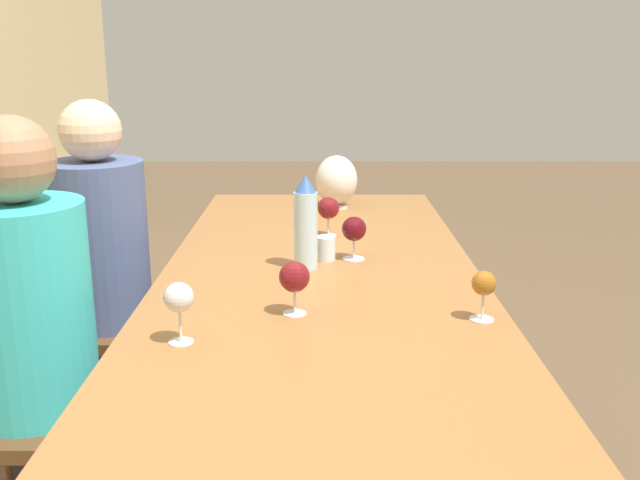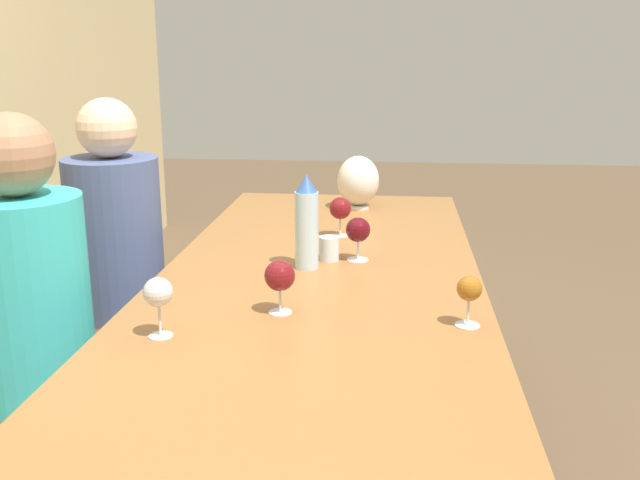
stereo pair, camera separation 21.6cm
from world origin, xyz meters
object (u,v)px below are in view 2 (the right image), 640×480
Objects in this scene: wine_glass_2 at (340,209)px; chair_far at (104,307)px; wine_glass_1 at (358,231)px; water_tumbler at (329,249)px; person_near at (35,322)px; wine_glass_3 at (469,290)px; wine_glass_4 at (280,277)px; wine_glass_0 at (158,294)px; chair_near at (15,385)px; person_far at (120,259)px; vase at (358,181)px; water_bottle at (307,223)px.

wine_glass_2 reaches higher than chair_far.
wine_glass_2 reaches higher than wine_glass_1.
person_near reaches higher than water_tumbler.
wine_glass_4 reaches higher than wine_glass_3.
wine_glass_0 reaches higher than wine_glass_4.
chair_near is at bearing 90.00° from person_near.
wine_glass_2 is at bearing -79.80° from person_far.
chair_near is (0.20, 0.51, -0.36)m from wine_glass_0.
vase is 1.27m from wine_glass_4.
vase reaches higher than wine_glass_0.
chair_far is (-0.14, 0.86, -0.36)m from wine_glass_2.
person_near is at bearing 64.55° from wine_glass_0.
vase is 0.77m from wine_glass_1.
wine_glass_1 is at bearing -19.57° from wine_glass_4.
wine_glass_2 is (0.30, 0.08, 0.00)m from wine_glass_1.
chair_far is at bearing 78.98° from water_tumbler.
person_near is at bearing 134.60° from wine_glass_2.
water_tumbler is 0.31m from wine_glass_2.
wine_glass_4 is (-0.49, 0.18, 0.00)m from wine_glass_1.
wine_glass_3 is 0.48m from wine_glass_4.
water_tumbler is at bearing -58.85° from person_near.
vase is 0.18× the size of person_far.
water_tumbler is at bearing -9.76° from wine_glass_4.
chair_far is at bearing 80.57° from wine_glass_1.
wine_glass_4 is (-1.26, 0.14, -0.02)m from vase.
person_far is (0.25, 0.71, -0.21)m from water_bottle.
water_tumbler is 0.75m from wine_glass_0.
chair_far is 0.70× the size of person_near.
water_bottle is at bearing -109.63° from person_far.
wine_glass_1 is at bearing -84.44° from water_tumbler.
wine_glass_3 is 0.15× the size of chair_far.
water_tumbler is 0.06× the size of person_near.
person_far is at bearing 27.11° from wine_glass_0.
wine_glass_2 is at bearing -48.15° from chair_near.
wine_glass_1 is 0.89m from person_far.
wine_glass_3 is at bearing -120.66° from person_far.
person_far is (-0.14, 0.78, -0.17)m from wine_glass_2.
vase is at bearing -3.82° from water_tumbler.
person_far reaches higher than wine_glass_4.
chair_far is at bearing 49.70° from wine_glass_4.
wine_glass_1 is 0.61m from wine_glass_3.
wine_glass_3 is (-1.30, -0.34, -0.02)m from vase.
wine_glass_4 is at bearing -133.40° from person_far.
person_near reaches higher than wine_glass_2.
water_bottle is 0.40m from wine_glass_4.
water_bottle is at bearing 121.92° from wine_glass_1.
vase reaches higher than wine_glass_4.
vase is at bearing -4.80° from wine_glass_2.
vase is 0.47m from wine_glass_2.
water_bottle is at bearing -107.79° from chair_far.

